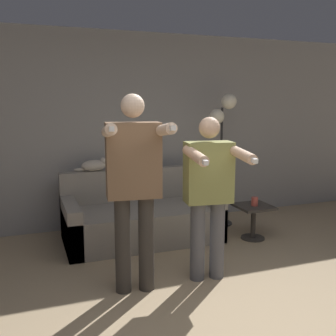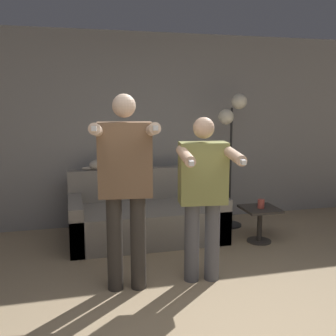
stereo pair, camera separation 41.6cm
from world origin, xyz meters
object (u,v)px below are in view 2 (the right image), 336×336
(cat, at_px, (102,164))
(cup, at_px, (261,204))
(side_table, at_px, (260,217))
(person_left, at_px, (125,179))
(person_right, at_px, (203,189))
(floor_lamp, at_px, (232,127))
(couch, at_px, (146,217))

(cat, distance_m, cup, 2.04)
(cup, bearing_deg, cat, 154.71)
(side_table, bearing_deg, person_left, -154.71)
(person_right, bearing_deg, cup, 45.85)
(side_table, bearing_deg, floor_lamp, 98.29)
(side_table, height_order, cup, cup)
(person_right, bearing_deg, side_table, 46.37)
(person_right, height_order, cat, person_right)
(person_left, relative_size, side_table, 4.12)
(person_right, distance_m, floor_lamp, 1.83)
(floor_lamp, bearing_deg, cup, -81.99)
(couch, bearing_deg, side_table, -19.93)
(couch, bearing_deg, cup, -20.58)
(cat, bearing_deg, cup, -25.29)
(couch, distance_m, floor_lamp, 1.65)
(cup, bearing_deg, floor_lamp, 98.01)
(person_left, height_order, floor_lamp, floor_lamp)
(cup, bearing_deg, side_table, 85.96)
(couch, distance_m, person_left, 1.57)
(person_right, xyz_separation_m, cup, (1.02, 0.81, -0.41))
(cup, bearing_deg, person_right, -141.64)
(person_left, bearing_deg, cup, 32.36)
(couch, height_order, side_table, couch)
(floor_lamp, distance_m, cup, 1.12)
(floor_lamp, bearing_deg, cat, 174.79)
(couch, xyz_separation_m, cat, (-0.49, 0.36, 0.64))
(couch, height_order, person_left, person_left)
(person_right, relative_size, side_table, 3.64)
(person_left, distance_m, side_table, 2.06)
(couch, relative_size, person_right, 1.20)
(side_table, bearing_deg, cat, 155.15)
(side_table, relative_size, cup, 3.99)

